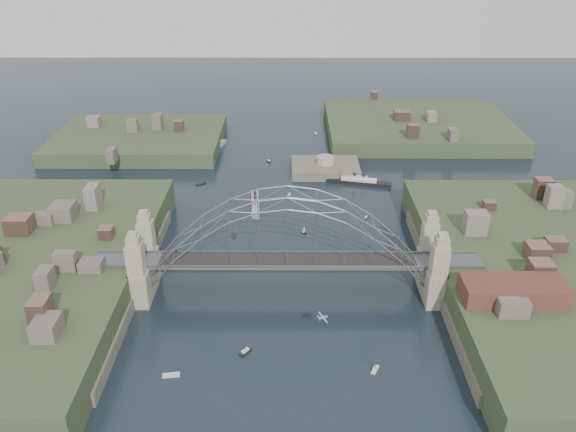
# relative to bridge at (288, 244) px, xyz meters

# --- Properties ---
(ground) EXTENTS (500.00, 500.00, 0.00)m
(ground) POSITION_rel_bridge_xyz_m (0.00, 0.00, -12.32)
(ground) COLOR black
(ground) RESTS_ON ground
(bridge) EXTENTS (84.00, 13.80, 24.60)m
(bridge) POSITION_rel_bridge_xyz_m (0.00, 0.00, 0.00)
(bridge) COLOR #464648
(bridge) RESTS_ON ground
(shore_west) EXTENTS (50.50, 90.00, 12.00)m
(shore_west) POSITION_rel_bridge_xyz_m (-57.32, 0.00, -10.35)
(shore_west) COLOR #314023
(shore_west) RESTS_ON ground
(shore_east) EXTENTS (50.50, 90.00, 12.00)m
(shore_east) POSITION_rel_bridge_xyz_m (57.32, 0.00, -10.35)
(shore_east) COLOR #314023
(shore_east) RESTS_ON ground
(headland_nw) EXTENTS (60.00, 45.00, 9.00)m
(headland_nw) POSITION_rel_bridge_xyz_m (-55.00, 95.00, -11.82)
(headland_nw) COLOR #314023
(headland_nw) RESTS_ON ground
(headland_ne) EXTENTS (70.00, 55.00, 9.50)m
(headland_ne) POSITION_rel_bridge_xyz_m (50.00, 110.00, -11.57)
(headland_ne) COLOR #314023
(headland_ne) RESTS_ON ground
(fort_island) EXTENTS (22.00, 16.00, 9.40)m
(fort_island) POSITION_rel_bridge_xyz_m (12.00, 70.00, -12.66)
(fort_island) COLOR #555043
(fort_island) RESTS_ON ground
(wharf_shed) EXTENTS (20.00, 8.00, 4.00)m
(wharf_shed) POSITION_rel_bridge_xyz_m (44.00, -14.00, -2.32)
(wharf_shed) COLOR #592D26
(wharf_shed) RESTS_ON shore_east
(finger_pier) EXTENTS (4.00, 22.00, 1.40)m
(finger_pier) POSITION_rel_bridge_xyz_m (39.00, -28.00, -11.62)
(finger_pier) COLOR #464648
(finger_pier) RESTS_ON ground
(naval_cruiser_near) EXTENTS (3.51, 17.32, 5.16)m
(naval_cruiser_near) POSITION_rel_bridge_xyz_m (-9.58, 44.47, -11.52)
(naval_cruiser_near) COLOR #989DA0
(naval_cruiser_near) RESTS_ON ground
(naval_cruiser_far) EXTENTS (7.05, 16.83, 5.70)m
(naval_cruiser_far) POSITION_rel_bridge_xyz_m (-26.69, 90.77, -11.44)
(naval_cruiser_far) COLOR #989DA0
(naval_cruiser_far) RESTS_ON ground
(ocean_liner) EXTENTS (20.36, 7.28, 4.97)m
(ocean_liner) POSITION_rel_bridge_xyz_m (22.08, 60.41, -11.55)
(ocean_liner) COLOR black
(ocean_liner) RESTS_ON ground
(aeroplane) EXTENTS (2.00, 3.39, 0.52)m
(aeroplane) POSITION_rel_bridge_xyz_m (6.51, -20.40, -4.14)
(aeroplane) COLOR #B9BBC0
(small_boat_a) EXTENTS (1.06, 2.63, 0.45)m
(small_boat_a) POSITION_rel_bridge_xyz_m (-14.32, 25.95, -12.17)
(small_boat_a) COLOR silver
(small_boat_a) RESTS_ON ground
(small_boat_b) EXTENTS (1.56, 1.62, 2.38)m
(small_boat_b) POSITION_rel_bridge_xyz_m (4.20, 27.76, -11.31)
(small_boat_b) COLOR silver
(small_boat_b) RESTS_ON ground
(small_boat_c) EXTENTS (2.35, 2.74, 1.43)m
(small_boat_c) POSITION_rel_bridge_xyz_m (-8.02, -20.62, -12.04)
(small_boat_c) COLOR silver
(small_boat_c) RESTS_ON ground
(small_boat_d) EXTENTS (1.46, 2.21, 1.43)m
(small_boat_d) POSITION_rel_bridge_xyz_m (21.66, 36.36, -12.04)
(small_boat_d) COLOR silver
(small_boat_d) RESTS_ON ground
(small_boat_e) EXTENTS (3.26, 2.70, 0.45)m
(small_boat_e) POSITION_rel_bridge_xyz_m (-27.53, 59.77, -12.17)
(small_boat_e) COLOR silver
(small_boat_e) RESTS_ON ground
(small_boat_f) EXTENTS (1.37, 1.64, 1.43)m
(small_boat_f) POSITION_rel_bridge_xyz_m (0.09, 51.69, -12.03)
(small_boat_f) COLOR silver
(small_boat_f) RESTS_ON ground
(small_boat_g) EXTENTS (1.81, 2.55, 1.43)m
(small_boat_g) POSITION_rel_bridge_xyz_m (16.28, -25.49, -12.04)
(small_boat_g) COLOR silver
(small_boat_g) RESTS_ON ground
(small_boat_h) EXTENTS (1.67, 2.31, 1.43)m
(small_boat_h) POSITION_rel_bridge_xyz_m (-6.86, 79.16, -12.04)
(small_boat_h) COLOR silver
(small_boat_h) RESTS_ON ground
(small_boat_i) EXTENTS (1.13, 2.46, 1.43)m
(small_boat_i) POSITION_rel_bridge_xyz_m (35.11, 17.79, -12.04)
(small_boat_i) COLOR silver
(small_boat_i) RESTS_ON ground
(small_boat_j) EXTENTS (3.26, 1.44, 0.45)m
(small_boat_j) POSITION_rel_bridge_xyz_m (-21.10, -27.10, -12.17)
(small_boat_j) COLOR silver
(small_boat_j) RESTS_ON ground
(small_boat_k) EXTENTS (1.26, 1.83, 1.43)m
(small_boat_k) POSITION_rel_bridge_xyz_m (10.26, 109.07, -12.03)
(small_boat_k) COLOR silver
(small_boat_k) RESTS_ON ground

